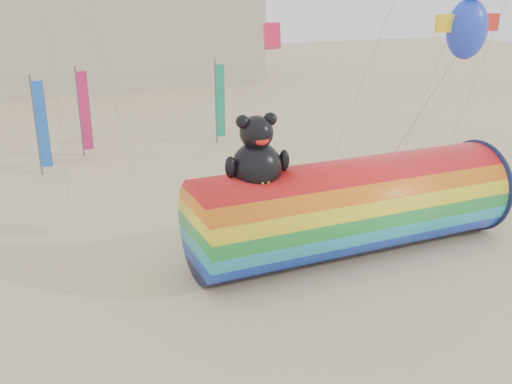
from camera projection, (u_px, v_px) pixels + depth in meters
name	position (u px, v px, depth m)	size (l,w,h in m)	color
ground	(260.00, 273.00, 19.57)	(160.00, 160.00, 0.00)	#CCB58C
windsock_assembly	(352.00, 204.00, 20.67)	(12.10, 3.69, 5.58)	red
kite_handler	(351.00, 209.00, 22.92)	(0.63, 0.42, 1.74)	#4E5054
fabric_bundle	(373.00, 239.00, 21.80)	(2.62, 1.35, 0.41)	#3F100B
festival_banners	(120.00, 112.00, 32.38)	(11.35, 2.79, 5.20)	#59595E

